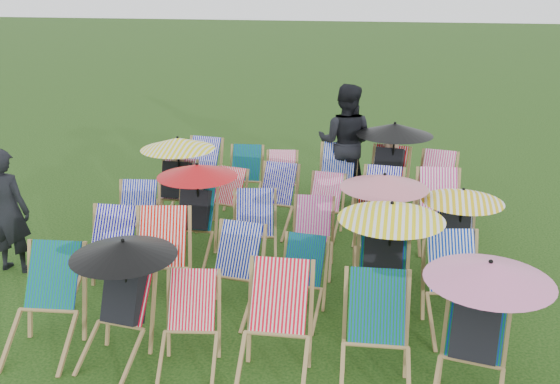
% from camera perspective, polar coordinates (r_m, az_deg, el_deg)
% --- Properties ---
extents(ground, '(100.00, 100.00, 0.00)m').
position_cam_1_polar(ground, '(8.05, 0.50, -7.02)').
color(ground, black).
rests_on(ground, ground).
extents(deckchair_0, '(0.75, 0.98, 0.99)m').
position_cam_1_polar(deckchair_0, '(6.62, -20.83, -9.62)').
color(deckchair_0, olive).
rests_on(deckchair_0, ground).
extents(deckchair_1, '(1.01, 1.07, 1.20)m').
position_cam_1_polar(deckchair_1, '(6.22, -14.53, -9.40)').
color(deckchair_1, olive).
rests_on(deckchair_1, ground).
extents(deckchair_2, '(0.68, 0.86, 0.85)m').
position_cam_1_polar(deckchair_2, '(6.04, -8.32, -12.15)').
color(deckchair_2, olive).
rests_on(deckchair_2, ground).
extents(deckchair_3, '(0.71, 0.96, 1.01)m').
position_cam_1_polar(deckchair_3, '(5.80, -0.46, -12.41)').
color(deckchair_3, olive).
rests_on(deckchair_3, ground).
extents(deckchair_4, '(0.72, 0.95, 0.99)m').
position_cam_1_polar(deckchair_4, '(5.73, 8.80, -13.25)').
color(deckchair_4, olive).
rests_on(deckchair_4, ground).
extents(deckchair_5, '(1.09, 1.16, 1.29)m').
position_cam_1_polar(deckchair_5, '(5.69, 17.56, -12.03)').
color(deckchair_5, olive).
rests_on(deckchair_5, ground).
extents(deckchair_6, '(0.67, 0.91, 0.97)m').
position_cam_1_polar(deckchair_6, '(7.50, -15.69, -5.72)').
color(deckchair_6, olive).
rests_on(deckchair_6, ground).
extents(deckchair_7, '(0.85, 1.06, 1.03)m').
position_cam_1_polar(deckchair_7, '(7.15, -11.01, -6.35)').
color(deckchair_7, olive).
rests_on(deckchair_7, ground).
extents(deckchair_8, '(0.70, 0.90, 0.92)m').
position_cam_1_polar(deckchair_8, '(6.92, -4.54, -7.42)').
color(deckchair_8, olive).
rests_on(deckchair_8, ground).
extents(deckchair_9, '(0.61, 0.80, 0.82)m').
position_cam_1_polar(deckchair_9, '(6.83, 1.74, -8.18)').
color(deckchair_9, olive).
rests_on(deckchair_9, ground).
extents(deckchair_10, '(1.12, 1.16, 1.33)m').
position_cam_1_polar(deckchair_10, '(6.67, 9.52, -6.37)').
color(deckchair_10, olive).
rests_on(deckchair_10, ground).
extents(deckchair_11, '(0.80, 1.00, 0.97)m').
position_cam_1_polar(deckchair_11, '(6.79, 15.86, -8.42)').
color(deckchair_11, olive).
rests_on(deckchair_11, ground).
extents(deckchair_12, '(0.72, 0.92, 0.91)m').
position_cam_1_polar(deckchair_12, '(8.55, -13.18, -2.62)').
color(deckchair_12, olive).
rests_on(deckchair_12, ground).
extents(deckchair_13, '(1.05, 1.09, 1.25)m').
position_cam_1_polar(deckchair_13, '(8.26, -7.92, -1.57)').
color(deckchair_13, olive).
rests_on(deckchair_13, ground).
extents(deckchair_14, '(0.77, 0.95, 0.92)m').
position_cam_1_polar(deckchair_14, '(7.97, -2.36, -3.70)').
color(deckchair_14, olive).
rests_on(deckchair_14, ground).
extents(deckchair_15, '(0.62, 0.83, 0.86)m').
position_cam_1_polar(deckchair_15, '(7.90, 2.92, -4.13)').
color(deckchair_15, olive).
rests_on(deckchair_15, ground).
extents(deckchair_16, '(1.08, 1.16, 1.28)m').
position_cam_1_polar(deckchair_16, '(7.74, 9.06, -2.90)').
color(deckchair_16, olive).
rests_on(deckchair_16, ground).
extents(deckchair_17, '(0.97, 1.01, 1.15)m').
position_cam_1_polar(deckchair_17, '(7.80, 15.85, -3.77)').
color(deckchair_17, olive).
rests_on(deckchair_17, ground).
extents(deckchair_18, '(1.10, 1.15, 1.31)m').
position_cam_1_polar(deckchair_18, '(9.41, -9.61, 1.13)').
color(deckchair_18, olive).
rests_on(deckchair_18, ground).
extents(deckchair_19, '(0.70, 0.86, 0.83)m').
position_cam_1_polar(deckchair_19, '(9.25, -5.28, -0.79)').
color(deckchair_19, olive).
rests_on(deckchair_19, ground).
extents(deckchair_20, '(0.71, 0.92, 0.92)m').
position_cam_1_polar(deckchair_20, '(9.10, -0.64, -0.73)').
color(deckchair_20, olive).
rests_on(deckchair_20, ground).
extents(deckchair_21, '(0.63, 0.82, 0.83)m').
position_cam_1_polar(deckchair_21, '(8.99, 3.91, -1.35)').
color(deckchair_21, olive).
rests_on(deckchair_21, ground).
extents(deckchair_22, '(0.71, 0.93, 0.96)m').
position_cam_1_polar(deckchair_22, '(8.90, 9.06, -1.31)').
color(deckchair_22, olive).
rests_on(deckchair_22, ground).
extents(deckchair_23, '(0.75, 0.98, 1.00)m').
position_cam_1_polar(deckchair_23, '(8.84, 14.45, -1.69)').
color(deckchair_23, olive).
rests_on(deckchair_23, ground).
extents(deckchair_24, '(0.73, 0.95, 0.98)m').
position_cam_1_polar(deckchair_24, '(10.47, -7.53, 1.91)').
color(deckchair_24, olive).
rests_on(deckchair_24, ground).
extents(deckchair_25, '(0.66, 0.88, 0.90)m').
position_cam_1_polar(deckchair_25, '(10.21, -3.32, 1.37)').
color(deckchair_25, olive).
rests_on(deckchair_25, ground).
extents(deckchair_26, '(0.66, 0.84, 0.84)m').
position_cam_1_polar(deckchair_26, '(10.10, 0.11, 1.03)').
color(deckchair_26, olive).
rests_on(deckchair_26, ground).
extents(deckchair_27, '(0.66, 0.93, 1.00)m').
position_cam_1_polar(deckchair_27, '(9.94, 5.15, 1.13)').
color(deckchair_27, olive).
rests_on(deckchair_27, ground).
extents(deckchair_28, '(1.19, 1.27, 1.41)m').
position_cam_1_polar(deckchair_28, '(9.89, 9.87, 2.33)').
color(deckchair_28, olive).
rests_on(deckchair_28, ground).
extents(deckchair_29, '(0.77, 0.96, 0.94)m').
position_cam_1_polar(deckchair_29, '(10.02, 13.96, 0.59)').
color(deckchair_29, olive).
rests_on(deckchair_29, ground).
extents(person_left, '(0.59, 0.40, 1.60)m').
position_cam_1_polar(person_left, '(8.42, -23.65, -1.59)').
color(person_left, black).
rests_on(person_left, ground).
extents(person_rear, '(1.01, 0.83, 1.94)m').
position_cam_1_polar(person_rear, '(10.35, 5.99, 4.52)').
color(person_rear, black).
rests_on(person_rear, ground).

